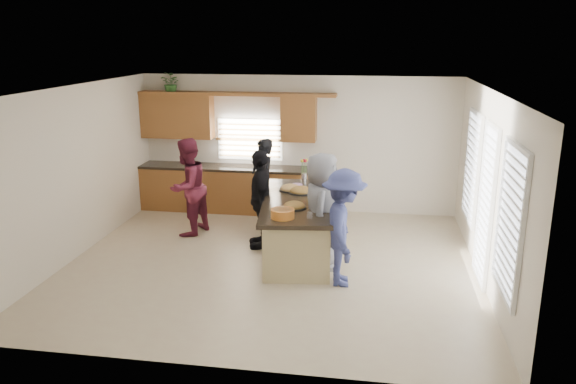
% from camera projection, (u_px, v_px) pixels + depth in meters
% --- Properties ---
extents(floor, '(6.50, 6.50, 0.00)m').
position_uv_depth(floor, '(271.00, 263.00, 9.09)').
color(floor, beige).
rests_on(floor, ground).
extents(room_shell, '(6.52, 6.02, 2.81)m').
position_uv_depth(room_shell, '(270.00, 148.00, 8.58)').
color(room_shell, silver).
rests_on(room_shell, ground).
extents(back_cabinetry, '(4.08, 0.66, 2.46)m').
position_uv_depth(back_cabinetry, '(226.00, 168.00, 11.67)').
color(back_cabinetry, brown).
rests_on(back_cabinetry, ground).
extents(right_wall_glazing, '(0.06, 4.00, 2.25)m').
position_uv_depth(right_wall_glazing, '(487.00, 195.00, 8.12)').
color(right_wall_glazing, white).
rests_on(right_wall_glazing, ground).
extents(island, '(1.46, 2.82, 0.95)m').
position_uv_depth(island, '(298.00, 228.00, 9.41)').
color(island, tan).
rests_on(island, ground).
extents(platter_front, '(0.38, 0.38, 0.16)m').
position_uv_depth(platter_front, '(294.00, 206.00, 8.79)').
color(platter_front, black).
rests_on(platter_front, island).
extents(platter_mid, '(0.43, 0.43, 0.17)m').
position_uv_depth(platter_mid, '(301.00, 191.00, 9.65)').
color(platter_mid, black).
rests_on(platter_mid, island).
extents(platter_back, '(0.40, 0.40, 0.16)m').
position_uv_depth(platter_back, '(290.00, 189.00, 9.80)').
color(platter_back, black).
rests_on(platter_back, island).
extents(salad_bowl, '(0.35, 0.35, 0.13)m').
position_uv_depth(salad_bowl, '(283.00, 213.00, 8.31)').
color(salad_bowl, orange).
rests_on(salad_bowl, island).
extents(clear_cup, '(0.09, 0.09, 0.09)m').
position_uv_depth(clear_cup, '(310.00, 215.00, 8.32)').
color(clear_cup, white).
rests_on(clear_cup, island).
extents(plate_stack, '(0.19, 0.19, 0.04)m').
position_uv_depth(plate_stack, '(297.00, 185.00, 10.06)').
color(plate_stack, '#B687C5').
rests_on(plate_stack, island).
extents(flower_vase, '(0.14, 0.14, 0.41)m').
position_uv_depth(flower_vase, '(304.00, 169.00, 10.42)').
color(flower_vase, silver).
rests_on(flower_vase, island).
extents(potted_plant, '(0.51, 0.48, 0.45)m').
position_uv_depth(potted_plant, '(171.00, 83.00, 11.46)').
color(potted_plant, '#386F2C').
rests_on(potted_plant, back_cabinetry).
extents(woman_left_back, '(0.63, 0.74, 1.71)m').
position_uv_depth(woman_left_back, '(264.00, 184.00, 10.62)').
color(woman_left_back, black).
rests_on(woman_left_back, ground).
extents(woman_left_mid, '(0.91, 1.04, 1.79)m').
position_uv_depth(woman_left_mid, '(188.00, 187.00, 10.22)').
color(woman_left_mid, maroon).
rests_on(woman_left_mid, ground).
extents(woman_left_front, '(0.65, 1.08, 1.72)m').
position_uv_depth(woman_left_front, '(261.00, 199.00, 9.62)').
color(woman_left_front, black).
rests_on(woman_left_front, ground).
extents(woman_right_back, '(0.75, 1.18, 1.74)m').
position_uv_depth(woman_right_back, '(344.00, 228.00, 8.14)').
color(woman_right_back, '#383F7A').
rests_on(woman_right_back, ground).
extents(woman_right_front, '(0.61, 0.92, 1.84)m').
position_uv_depth(woman_right_front, '(322.00, 211.00, 8.75)').
color(woman_right_front, slate).
rests_on(woman_right_front, ground).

